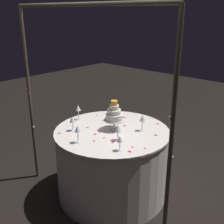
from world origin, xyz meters
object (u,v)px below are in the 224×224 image
object	(u,v)px
wine_glass_0	(142,119)
wine_glass_5	(118,129)
tiered_cake	(114,115)
wine_glass_3	(72,120)
main_table	(112,162)
wine_glass_1	(78,109)
wine_glass_4	(78,130)
wine_glass_2	(120,140)
decorative_arch	(83,87)

from	to	relation	value
wine_glass_0	wine_glass_5	size ratio (longest dim) A/B	1.09
tiered_cake	wine_glass_3	bearing A→B (deg)	47.45
main_table	wine_glass_5	world-z (taller)	wine_glass_5
wine_glass_0	tiered_cake	bearing A→B (deg)	34.51
wine_glass_0	wine_glass_1	size ratio (longest dim) A/B	0.98
main_table	wine_glass_3	bearing A→B (deg)	42.66
wine_glass_1	wine_glass_3	xyz separation A→B (m)	(-0.19, 0.25, -0.02)
wine_glass_4	wine_glass_2	bearing A→B (deg)	-160.32
main_table	wine_glass_4	distance (m)	0.68
tiered_cake	wine_glass_0	world-z (taller)	tiered_cake
wine_glass_0	wine_glass_4	distance (m)	0.70
decorative_arch	wine_glass_4	distance (m)	0.42
main_table	wine_glass_5	xyz separation A→B (m)	(-0.20, 0.14, 0.50)
wine_glass_0	wine_glass_4	size ratio (longest dim) A/B	1.00
wine_glass_4	wine_glass_3	bearing A→B (deg)	-30.48
wine_glass_0	wine_glass_1	xyz separation A→B (m)	(0.73, 0.24, 0.00)
tiered_cake	wine_glass_5	xyz separation A→B (m)	(-0.21, 0.18, -0.05)
wine_glass_4	wine_glass_0	bearing A→B (deg)	-113.84
wine_glass_3	wine_glass_5	bearing A→B (deg)	-164.05
main_table	wine_glass_4	bearing A→B (deg)	83.80
decorative_arch	main_table	world-z (taller)	decorative_arch
tiered_cake	wine_glass_5	size ratio (longest dim) A/B	1.99
decorative_arch	wine_glass_5	world-z (taller)	decorative_arch
decorative_arch	tiered_cake	xyz separation A→B (m)	(0.01, -0.42, -0.38)
main_table	wine_glass_2	xyz separation A→B (m)	(-0.36, 0.29, 0.49)
tiered_cake	wine_glass_2	distance (m)	0.49
wine_glass_5	wine_glass_1	bearing A→B (deg)	-8.52
tiered_cake	wine_glass_4	size ratio (longest dim) A/B	1.83
main_table	wine_glass_0	xyz separation A→B (m)	(-0.24, -0.21, 0.52)
wine_glass_2	wine_glass_4	size ratio (longest dim) A/B	0.82
tiered_cake	wine_glass_3	world-z (taller)	tiered_cake
decorative_arch	wine_glass_4	xyz separation A→B (m)	(0.05, 0.05, -0.42)
tiered_cake	wine_glass_2	world-z (taller)	tiered_cake
wine_glass_1	wine_glass_3	bearing A→B (deg)	127.89
decorative_arch	wine_glass_2	bearing A→B (deg)	-165.04
wine_glass_3	wine_glass_2	bearing A→B (deg)	179.40
wine_glass_3	wine_glass_0	bearing A→B (deg)	-137.77
wine_glass_0	wine_glass_5	world-z (taller)	wine_glass_0
tiered_cake	wine_glass_1	bearing A→B (deg)	8.57
wine_glass_5	wine_glass_0	bearing A→B (deg)	-96.00
main_table	wine_glass_5	bearing A→B (deg)	145.87
decorative_arch	wine_glass_0	size ratio (longest dim) A/B	11.70
decorative_arch	wine_glass_3	xyz separation A→B (m)	(0.30, -0.10, -0.43)
wine_glass_4	wine_glass_5	size ratio (longest dim) A/B	1.09
wine_glass_2	wine_glass_3	size ratio (longest dim) A/B	0.91
wine_glass_1	wine_glass_4	distance (m)	0.60
wine_glass_1	wine_glass_4	world-z (taller)	wine_glass_1
wine_glass_1	wine_glass_3	distance (m)	0.32
main_table	wine_glass_3	xyz separation A→B (m)	(0.30, 0.28, 0.50)
wine_glass_2	wine_glass_0	bearing A→B (deg)	-76.46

